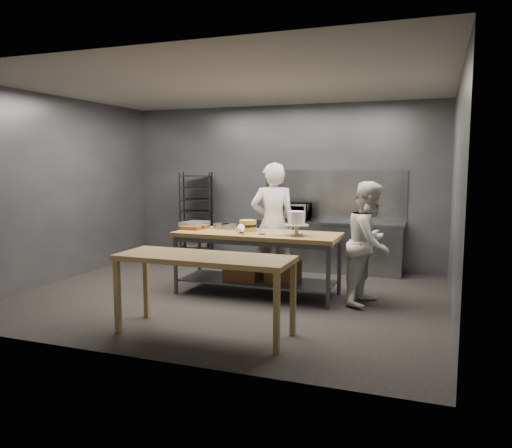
{
  "coord_description": "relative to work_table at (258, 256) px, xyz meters",
  "views": [
    {
      "loc": [
        2.8,
        -6.56,
        1.92
      ],
      "look_at": [
        0.34,
        0.15,
        1.05
      ],
      "focal_mm": 35.0,
      "sensor_mm": 36.0,
      "label": 1
    }
  ],
  "objects": [
    {
      "name": "speed_rack",
      "position": [
        -1.97,
        1.9,
        0.28
      ],
      "size": [
        0.79,
        0.82,
        1.75
      ],
      "color": "black",
      "rests_on": "ground"
    },
    {
      "name": "back_counter",
      "position": [
        0.64,
        1.98,
        -0.12
      ],
      "size": [
        2.6,
        0.6,
        0.9
      ],
      "color": "slate",
      "rests_on": "ground"
    },
    {
      "name": "frosted_cake_stand",
      "position": [
        0.61,
        -0.11,
        0.56
      ],
      "size": [
        0.34,
        0.34,
        0.34
      ],
      "color": "#BBB295",
      "rests_on": "work_table"
    },
    {
      "name": "back_wall",
      "position": [
        -0.36,
        2.3,
        0.93
      ],
      "size": [
        6.0,
        0.04,
        3.0
      ],
      "primitive_type": "cube",
      "color": "#4C4F54",
      "rests_on": "ground"
    },
    {
      "name": "ground",
      "position": [
        -0.36,
        -0.2,
        -0.57
      ],
      "size": [
        6.0,
        6.0,
        0.0
      ],
      "primitive_type": "plane",
      "color": "black",
      "rests_on": "ground"
    },
    {
      "name": "work_table",
      "position": [
        0.0,
        0.0,
        0.0
      ],
      "size": [
        2.4,
        0.9,
        0.92
      ],
      "color": "olive",
      "rests_on": "ground"
    },
    {
      "name": "cake_pans",
      "position": [
        -0.64,
        0.24,
        0.39
      ],
      "size": [
        0.38,
        0.26,
        0.07
      ],
      "color": "gray",
      "rests_on": "work_table"
    },
    {
      "name": "near_counter",
      "position": [
        0.01,
        -1.82,
        0.24
      ],
      "size": [
        2.0,
        0.7,
        0.9
      ],
      "color": "olive",
      "rests_on": "ground"
    },
    {
      "name": "piping_bag",
      "position": [
        -0.17,
        -0.21,
        0.41
      ],
      "size": [
        0.28,
        0.39,
        0.12
      ],
      "primitive_type": "cone",
      "rotation": [
        1.57,
        0.0,
        0.46
      ],
      "color": "white",
      "rests_on": "work_table"
    },
    {
      "name": "layer_cake",
      "position": [
        -0.21,
        0.13,
        0.43
      ],
      "size": [
        0.25,
        0.25,
        0.16
      ],
      "color": "gold",
      "rests_on": "work_table"
    },
    {
      "name": "offset_spatula",
      "position": [
        0.21,
        -0.19,
        0.35
      ],
      "size": [
        0.36,
        0.02,
        0.02
      ],
      "color": "slate",
      "rests_on": "work_table"
    },
    {
      "name": "chef_behind",
      "position": [
        -0.01,
        0.7,
        0.4
      ],
      "size": [
        0.81,
        0.66,
        1.94
      ],
      "primitive_type": "imported",
      "rotation": [
        0.0,
        0.0,
        3.46
      ],
      "color": "white",
      "rests_on": "ground"
    },
    {
      "name": "microwave",
      "position": [
        -0.01,
        1.98,
        0.48
      ],
      "size": [
        0.54,
        0.37,
        0.3
      ],
      "primitive_type": "imported",
      "color": "black",
      "rests_on": "back_counter"
    },
    {
      "name": "pastry_clamshells",
      "position": [
        -1.07,
        0.07,
        0.4
      ],
      "size": [
        0.35,
        0.4,
        0.11
      ],
      "color": "#A05F20",
      "rests_on": "work_table"
    },
    {
      "name": "chef_right",
      "position": [
        1.59,
        0.07,
        0.27
      ],
      "size": [
        0.8,
        0.94,
        1.68
      ],
      "primitive_type": "imported",
      "rotation": [
        0.0,
        0.0,
        1.35
      ],
      "color": "silver",
      "rests_on": "ground"
    },
    {
      "name": "splashback_panel",
      "position": [
        0.64,
        2.28,
        0.78
      ],
      "size": [
        2.6,
        0.02,
        0.9
      ],
      "primitive_type": "cube",
      "color": "slate",
      "rests_on": "back_counter"
    }
  ]
}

